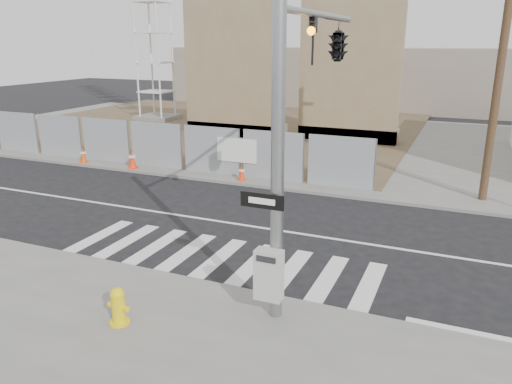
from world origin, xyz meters
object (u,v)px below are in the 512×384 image
at_px(traffic_cone_d, 242,173).
at_px(traffic_cone_b, 83,155).
at_px(signal_pole, 321,77).
at_px(traffic_cone_c, 132,159).
at_px(fire_hydrant, 118,306).

bearing_deg(traffic_cone_d, traffic_cone_b, -179.32).
height_order(traffic_cone_b, traffic_cone_d, traffic_cone_b).
xyz_separation_m(signal_pole, traffic_cone_c, (-10.36, 6.40, -4.27)).
relative_size(signal_pole, traffic_cone_d, 11.23).
distance_m(traffic_cone_b, traffic_cone_c, 2.76).
xyz_separation_m(signal_pole, traffic_cone_b, (-13.12, 6.37, -4.31)).
bearing_deg(traffic_cone_b, traffic_cone_c, 0.60).
height_order(signal_pole, traffic_cone_d, signal_pole).
bearing_deg(traffic_cone_b, fire_hydrant, -45.88).
bearing_deg(traffic_cone_d, traffic_cone_c, -179.28).
distance_m(signal_pole, traffic_cone_b, 15.21).
bearing_deg(traffic_cone_b, signal_pole, -25.90).
height_order(traffic_cone_c, traffic_cone_d, traffic_cone_c).
relative_size(traffic_cone_c, traffic_cone_d, 1.29).
xyz_separation_m(fire_hydrant, traffic_cone_b, (-10.35, 10.67, -0.04)).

